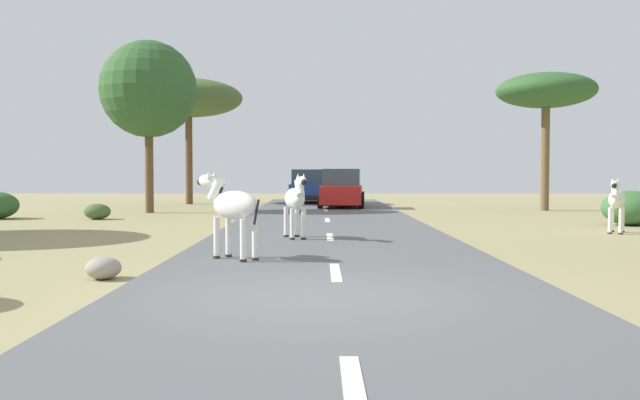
{
  "coord_description": "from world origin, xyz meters",
  "views": [
    {
      "loc": [
        0.03,
        -8.82,
        1.62
      ],
      "look_at": [
        0.05,
        9.68,
        0.89
      ],
      "focal_mm": 38.83,
      "sensor_mm": 36.0,
      "label": 1
    }
  ],
  "objects_px": {
    "bush_3": "(97,212)",
    "tree_1": "(188,99)",
    "car_1": "(341,190)",
    "tree_5": "(545,92)",
    "tree_6": "(148,90)",
    "bush_0": "(631,208)",
    "zebra_1": "(616,200)",
    "zebra_0": "(295,200)",
    "car_0": "(307,187)",
    "rock_1": "(103,268)",
    "zebra_2": "(231,206)"
  },
  "relations": [
    {
      "from": "car_0",
      "to": "rock_1",
      "type": "distance_m",
      "value": 26.23
    },
    {
      "from": "zebra_0",
      "to": "rock_1",
      "type": "height_order",
      "value": "zebra_0"
    },
    {
      "from": "tree_5",
      "to": "tree_6",
      "type": "distance_m",
      "value": 16.59
    },
    {
      "from": "tree_5",
      "to": "car_1",
      "type": "bearing_deg",
      "value": 167.43
    },
    {
      "from": "bush_3",
      "to": "car_0",
      "type": "bearing_deg",
      "value": 60.72
    },
    {
      "from": "tree_5",
      "to": "bush_3",
      "type": "relative_size",
      "value": 6.45
    },
    {
      "from": "tree_1",
      "to": "bush_0",
      "type": "relative_size",
      "value": 3.6
    },
    {
      "from": "zebra_2",
      "to": "tree_1",
      "type": "height_order",
      "value": "tree_1"
    },
    {
      "from": "zebra_2",
      "to": "car_1",
      "type": "relative_size",
      "value": 0.36
    },
    {
      "from": "tree_5",
      "to": "bush_3",
      "type": "bearing_deg",
      "value": -161.96
    },
    {
      "from": "rock_1",
      "to": "zebra_0",
      "type": "bearing_deg",
      "value": 65.6
    },
    {
      "from": "car_1",
      "to": "bush_3",
      "type": "distance_m",
      "value": 11.56
    },
    {
      "from": "bush_3",
      "to": "tree_1",
      "type": "bearing_deg",
      "value": 85.22
    },
    {
      "from": "bush_0",
      "to": "zebra_0",
      "type": "bearing_deg",
      "value": -155.0
    },
    {
      "from": "tree_6",
      "to": "rock_1",
      "type": "distance_m",
      "value": 18.41
    },
    {
      "from": "car_0",
      "to": "bush_0",
      "type": "distance_m",
      "value": 18.46
    },
    {
      "from": "tree_5",
      "to": "tree_6",
      "type": "bearing_deg",
      "value": -174.15
    },
    {
      "from": "car_1",
      "to": "tree_5",
      "type": "xyz_separation_m",
      "value": [
        8.62,
        -1.92,
        4.21
      ]
    },
    {
      "from": "zebra_1",
      "to": "tree_1",
      "type": "relative_size",
      "value": 0.23
    },
    {
      "from": "car_0",
      "to": "tree_5",
      "type": "relative_size",
      "value": 0.75
    },
    {
      "from": "car_1",
      "to": "bush_0",
      "type": "distance_m",
      "value": 13.42
    },
    {
      "from": "tree_1",
      "to": "bush_3",
      "type": "distance_m",
      "value": 12.8
    },
    {
      "from": "zebra_0",
      "to": "tree_1",
      "type": "distance_m",
      "value": 20.62
    },
    {
      "from": "zebra_2",
      "to": "car_0",
      "type": "relative_size",
      "value": 0.37
    },
    {
      "from": "tree_6",
      "to": "bush_0",
      "type": "xyz_separation_m",
      "value": [
        16.42,
        -6.73,
        -4.42
      ]
    },
    {
      "from": "zebra_0",
      "to": "car_1",
      "type": "xyz_separation_m",
      "value": [
        1.58,
        15.06,
        -0.13
      ]
    },
    {
      "from": "bush_3",
      "to": "zebra_1",
      "type": "bearing_deg",
      "value": -19.59
    },
    {
      "from": "zebra_2",
      "to": "car_0",
      "type": "xyz_separation_m",
      "value": [
        0.96,
        24.02,
        -0.16
      ]
    },
    {
      "from": "zebra_0",
      "to": "bush_3",
      "type": "distance_m",
      "value": 10.37
    },
    {
      "from": "bush_0",
      "to": "bush_3",
      "type": "height_order",
      "value": "bush_0"
    },
    {
      "from": "zebra_0",
      "to": "rock_1",
      "type": "bearing_deg",
      "value": 50.79
    },
    {
      "from": "tree_6",
      "to": "bush_0",
      "type": "distance_m",
      "value": 18.29
    },
    {
      "from": "car_0",
      "to": "zebra_2",
      "type": "bearing_deg",
      "value": 88.46
    },
    {
      "from": "car_1",
      "to": "rock_1",
      "type": "height_order",
      "value": "car_1"
    },
    {
      "from": "zebra_1",
      "to": "car_0",
      "type": "relative_size",
      "value": 0.34
    },
    {
      "from": "tree_1",
      "to": "zebra_1",
      "type": "bearing_deg",
      "value": -49.68
    },
    {
      "from": "car_1",
      "to": "tree_1",
      "type": "bearing_deg",
      "value": 156.06
    },
    {
      "from": "zebra_1",
      "to": "tree_5",
      "type": "distance_m",
      "value": 12.08
    },
    {
      "from": "bush_0",
      "to": "rock_1",
      "type": "height_order",
      "value": "bush_0"
    },
    {
      "from": "zebra_2",
      "to": "car_0",
      "type": "bearing_deg",
      "value": 39.85
    },
    {
      "from": "tree_6",
      "to": "tree_5",
      "type": "bearing_deg",
      "value": 5.85
    },
    {
      "from": "zebra_1",
      "to": "rock_1",
      "type": "height_order",
      "value": "zebra_1"
    },
    {
      "from": "bush_0",
      "to": "rock_1",
      "type": "relative_size",
      "value": 3.09
    },
    {
      "from": "zebra_1",
      "to": "car_1",
      "type": "xyz_separation_m",
      "value": [
        -6.89,
        13.12,
        -0.03
      ]
    },
    {
      "from": "zebra_2",
      "to": "tree_6",
      "type": "xyz_separation_m",
      "value": [
        -5.29,
        15.35,
        3.94
      ]
    },
    {
      "from": "zebra_1",
      "to": "car_1",
      "type": "height_order",
      "value": "car_1"
    },
    {
      "from": "zebra_0",
      "to": "bush_0",
      "type": "bearing_deg",
      "value": -169.81
    },
    {
      "from": "bush_3",
      "to": "rock_1",
      "type": "height_order",
      "value": "bush_3"
    },
    {
      "from": "bush_3",
      "to": "rock_1",
      "type": "distance_m",
      "value": 14.17
    },
    {
      "from": "tree_6",
      "to": "car_0",
      "type": "bearing_deg",
      "value": 54.25
    }
  ]
}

